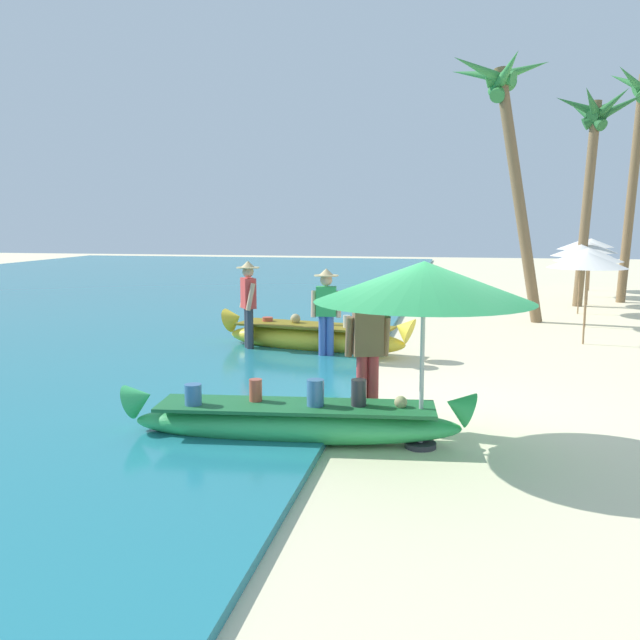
% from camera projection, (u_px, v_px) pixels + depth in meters
% --- Properties ---
extents(ground_plane, '(80.00, 80.00, 0.00)m').
position_uv_depth(ground_plane, '(429.00, 423.00, 8.73)').
color(ground_plane, beige).
extents(boat_green_foreground, '(4.13, 1.07, 0.76)m').
position_uv_depth(boat_green_foreground, '(296.00, 421.00, 7.92)').
color(boat_green_foreground, '#38B760').
rests_on(boat_green_foreground, ground).
extents(boat_yellow_midground, '(4.00, 1.51, 0.87)m').
position_uv_depth(boat_yellow_midground, '(315.00, 337.00, 13.30)').
color(boat_yellow_midground, yellow).
rests_on(boat_yellow_midground, ground).
extents(person_vendor_hatted, '(0.57, 0.44, 1.70)m').
position_uv_depth(person_vendor_hatted, '(326.00, 308.00, 12.46)').
color(person_vendor_hatted, '#3D5BA8').
rests_on(person_vendor_hatted, ground).
extents(person_tourist_customer, '(0.58, 0.35, 1.71)m').
position_uv_depth(person_tourist_customer, '(368.00, 351.00, 8.43)').
color(person_tourist_customer, '#B2383D').
rests_on(person_tourist_customer, ground).
extents(person_vendor_assistant, '(0.47, 0.57, 1.79)m').
position_uv_depth(person_vendor_assistant, '(248.00, 300.00, 13.17)').
color(person_vendor_assistant, '#333842').
rests_on(person_vendor_assistant, ground).
extents(patio_umbrella_large, '(2.44, 2.44, 2.12)m').
position_uv_depth(patio_umbrella_large, '(424.00, 282.00, 7.51)').
color(patio_umbrella_large, '#B7B7BC').
rests_on(patio_umbrella_large, ground).
extents(parasol_row_0, '(1.60, 1.60, 1.91)m').
position_uv_depth(parasol_row_0, '(588.00, 260.00, 14.03)').
color(parasol_row_0, '#8E6B47').
rests_on(parasol_row_0, ground).
extents(parasol_row_1, '(1.60, 1.60, 1.91)m').
position_uv_depth(parasol_row_1, '(588.00, 255.00, 16.32)').
color(parasol_row_1, '#8E6B47').
rests_on(parasol_row_1, ground).
extents(parasol_row_2, '(1.60, 1.60, 1.91)m').
position_uv_depth(parasol_row_2, '(581.00, 250.00, 18.67)').
color(parasol_row_2, '#8E6B47').
rests_on(parasol_row_2, ground).
extents(parasol_row_3, '(1.60, 1.60, 1.91)m').
position_uv_depth(parasol_row_3, '(590.00, 248.00, 20.57)').
color(parasol_row_3, '#8E6B47').
rests_on(parasol_row_3, ground).
extents(parasol_row_4, '(1.60, 1.60, 1.91)m').
position_uv_depth(parasol_row_4, '(582.00, 245.00, 22.96)').
color(parasol_row_4, '#8E6B47').
rests_on(parasol_row_4, ground).
extents(parasol_row_5, '(1.60, 1.60, 1.91)m').
position_uv_depth(parasol_row_5, '(591.00, 243.00, 24.89)').
color(parasol_row_5, '#8E6B47').
rests_on(parasol_row_5, ground).
extents(palm_tree_tall_inland, '(2.12, 2.63, 7.24)m').
position_uv_depth(palm_tree_tall_inland, '(640.00, 121.00, 20.75)').
color(palm_tree_tall_inland, brown).
rests_on(palm_tree_tall_inland, ground).
extents(palm_tree_leaning_seaward, '(2.55, 2.45, 6.57)m').
position_uv_depth(palm_tree_leaning_seaward, '(504.00, 114.00, 16.77)').
color(palm_tree_leaning_seaward, brown).
rests_on(palm_tree_leaning_seaward, ground).
extents(palm_tree_far_behind, '(2.64, 2.59, 6.30)m').
position_uv_depth(palm_tree_far_behind, '(595.00, 134.00, 19.78)').
color(palm_tree_far_behind, brown).
rests_on(palm_tree_far_behind, ground).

